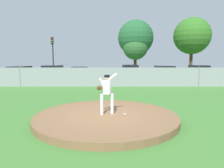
% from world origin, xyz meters
% --- Properties ---
extents(ground_plane, '(80.00, 80.00, 0.00)m').
position_xyz_m(ground_plane, '(0.00, 6.00, 0.00)').
color(ground_plane, '#427A33').
extents(asphalt_strip, '(44.00, 7.00, 0.01)m').
position_xyz_m(asphalt_strip, '(0.00, 14.50, 0.00)').
color(asphalt_strip, '#2B2B2D').
rests_on(asphalt_strip, ground_plane).
extents(pitchers_mound, '(5.60, 5.60, 0.24)m').
position_xyz_m(pitchers_mound, '(0.00, 0.00, 0.12)').
color(pitchers_mound, brown).
rests_on(pitchers_mound, ground_plane).
extents(pitcher_youth, '(0.82, 0.32, 1.63)m').
position_xyz_m(pitcher_youth, '(0.02, 0.02, 1.20)').
color(pitcher_youth, silver).
rests_on(pitcher_youth, pitchers_mound).
extents(baseball, '(0.07, 0.07, 0.07)m').
position_xyz_m(baseball, '(0.72, -0.13, 0.28)').
color(baseball, white).
rests_on(baseball, pitchers_mound).
extents(chainlink_fence, '(39.32, 0.07, 1.78)m').
position_xyz_m(chainlink_fence, '(0.00, 10.00, 0.84)').
color(chainlink_fence, gray).
rests_on(chainlink_fence, ground_plane).
extents(parked_car_silver, '(1.97, 4.33, 1.70)m').
position_xyz_m(parked_car_silver, '(5.85, 14.10, 0.81)').
color(parked_car_silver, '#B7BABF').
rests_on(parked_car_silver, ground_plane).
extents(parked_car_teal, '(2.05, 4.22, 1.59)m').
position_xyz_m(parked_car_teal, '(-3.28, 14.34, 0.76)').
color(parked_car_teal, '#146066').
rests_on(parked_car_teal, ground_plane).
extents(parked_car_slate, '(1.97, 4.82, 1.65)m').
position_xyz_m(parked_car_slate, '(-9.72, 14.15, 0.80)').
color(parked_car_slate, slate).
rests_on(parked_car_slate, ground_plane).
extents(parked_car_burgundy, '(1.99, 4.65, 1.80)m').
position_xyz_m(parked_car_burgundy, '(2.16, 14.11, 0.86)').
color(parked_car_burgundy, maroon).
rests_on(parked_car_burgundy, ground_plane).
extents(parked_car_navy, '(1.90, 4.08, 1.74)m').
position_xyz_m(parked_car_navy, '(9.70, 14.47, 0.82)').
color(parked_car_navy, '#161E4C').
rests_on(parked_car_navy, ground_plane).
extents(parked_car_champagne, '(2.07, 4.19, 1.74)m').
position_xyz_m(parked_car_champagne, '(-6.19, 14.23, 0.82)').
color(parked_car_champagne, tan).
rests_on(parked_car_champagne, ground_plane).
extents(traffic_light_near, '(0.28, 0.46, 5.21)m').
position_xyz_m(traffic_light_near, '(-7.45, 18.87, 3.54)').
color(traffic_light_near, black).
rests_on(traffic_light_near, ground_plane).
extents(tree_broad_right, '(3.67, 3.67, 5.96)m').
position_xyz_m(tree_broad_right, '(3.66, 22.58, 4.09)').
color(tree_broad_right, '#4C331E').
rests_on(tree_broad_right, ground_plane).
extents(tree_bushy_near, '(5.30, 5.30, 8.22)m').
position_xyz_m(tree_bushy_near, '(3.77, 23.36, 5.56)').
color(tree_bushy_near, '#4C331E').
rests_on(tree_bushy_near, ground_plane).
extents(tree_slender_far, '(5.21, 5.21, 8.32)m').
position_xyz_m(tree_slender_far, '(11.69, 21.99, 5.69)').
color(tree_slender_far, '#4C331E').
rests_on(tree_slender_far, ground_plane).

